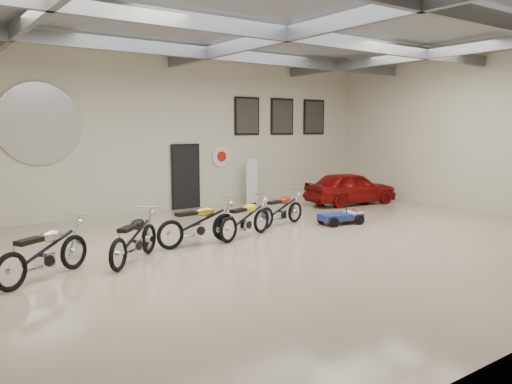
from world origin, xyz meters
TOP-DOWN VIEW (x-y plane):
  - floor at (0.00, 0.00)m, footprint 16.00×12.00m
  - ceiling at (0.00, 0.00)m, footprint 16.00×12.00m
  - back_wall at (0.00, 6.00)m, footprint 16.00×0.02m
  - right_wall at (8.00, 0.00)m, footprint 0.02×12.00m
  - ceiling_beams at (0.00, 0.00)m, footprint 15.80×11.80m
  - door at (0.50, 5.95)m, footprint 0.92×0.08m
  - logo_plaque at (-4.00, 5.95)m, footprint 2.30×0.06m
  - poster_left at (3.00, 5.96)m, footprint 1.05×0.08m
  - poster_mid at (4.60, 5.96)m, footprint 1.05×0.08m
  - poster_right at (6.20, 5.96)m, footprint 1.05×0.08m
  - oil_sign at (1.90, 5.95)m, footprint 0.72×0.10m
  - banner_stand at (2.89, 5.50)m, footprint 0.46×0.19m
  - motorcycle_silver at (-5.23, 0.39)m, footprint 2.09×1.61m
  - motorcycle_black at (-3.47, 0.58)m, footprint 1.88×1.80m
  - motorcycle_gold at (-1.70, 1.11)m, footprint 2.07×0.69m
  - motorcycle_yellow at (-0.38, 1.11)m, footprint 2.02×1.19m
  - motorcycle_red at (1.28, 1.80)m, footprint 1.91×0.95m
  - go_kart at (2.90, 0.96)m, footprint 1.63×0.93m
  - vintage_car at (5.71, 3.43)m, footprint 1.81×3.54m

SIDE VIEW (x-z plane):
  - floor at x=0.00m, z-range -0.01..0.01m
  - go_kart at x=2.90m, z-range 0.00..0.56m
  - motorcycle_red at x=1.28m, z-range 0.00..0.95m
  - motorcycle_yellow at x=-0.38m, z-range 0.00..1.00m
  - motorcycle_black at x=-3.47m, z-range 0.00..1.03m
  - motorcycle_gold at x=-1.70m, z-range 0.00..1.07m
  - motorcycle_silver at x=-5.23m, z-range 0.00..1.07m
  - vintage_car at x=5.71m, z-range 0.00..1.15m
  - banner_stand at x=2.89m, z-range 0.00..1.70m
  - door at x=0.50m, z-range 0.00..2.10m
  - oil_sign at x=1.90m, z-range 1.34..2.06m
  - back_wall at x=0.00m, z-range 0.00..5.00m
  - right_wall at x=8.00m, z-range 0.00..5.00m
  - logo_plaque at x=-4.00m, z-range 2.22..3.38m
  - poster_left at x=3.00m, z-range 2.42..3.78m
  - poster_mid at x=4.60m, z-range 2.42..3.78m
  - poster_right at x=6.20m, z-range 2.42..3.78m
  - ceiling_beams at x=0.00m, z-range 4.59..4.91m
  - ceiling at x=0.00m, z-range 5.00..5.00m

